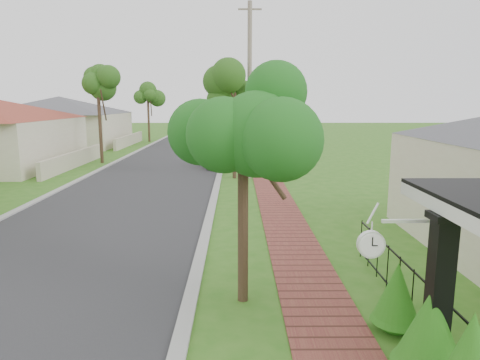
% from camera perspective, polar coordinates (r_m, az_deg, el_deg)
% --- Properties ---
extents(ground, '(160.00, 160.00, 0.00)m').
position_cam_1_polar(ground, '(8.06, -12.71, -20.06)').
color(ground, '#2F6919').
rests_on(ground, ground).
extents(road, '(7.00, 120.00, 0.02)m').
position_cam_1_polar(road, '(27.48, -10.14, 1.69)').
color(road, '#28282B').
rests_on(road, ground).
extents(kerb_right, '(0.30, 120.00, 0.10)m').
position_cam_1_polar(kerb_right, '(27.10, -2.50, 1.73)').
color(kerb_right, '#9E9E99').
rests_on(kerb_right, ground).
extents(kerb_left, '(0.30, 120.00, 0.10)m').
position_cam_1_polar(kerb_left, '(28.32, -17.44, 1.63)').
color(kerb_left, '#9E9E99').
rests_on(kerb_left, ground).
extents(sidewalk, '(1.50, 120.00, 0.03)m').
position_cam_1_polar(sidewalk, '(27.14, 2.99, 1.73)').
color(sidewalk, brown).
rests_on(sidewalk, ground).
extents(porch_post, '(0.48, 0.48, 2.52)m').
position_cam_1_polar(porch_post, '(7.12, 24.87, -14.93)').
color(porch_post, black).
rests_on(porch_post, ground).
extents(picket_fence, '(0.03, 8.02, 1.00)m').
position_cam_1_polar(picket_fence, '(8.32, 23.80, -15.57)').
color(picket_fence, black).
rests_on(picket_fence, ground).
extents(street_trees, '(10.70, 37.65, 5.89)m').
position_cam_1_polar(street_trees, '(33.93, -8.23, 11.04)').
color(street_trees, '#382619').
rests_on(street_trees, ground).
extents(hedge_row, '(0.94, 4.23, 1.81)m').
position_cam_1_polar(hedge_row, '(6.77, 26.11, -20.18)').
color(hedge_row, '#255F13').
rests_on(hedge_row, ground).
extents(far_house_grey, '(15.56, 15.56, 4.60)m').
position_cam_1_polar(far_house_grey, '(44.06, -22.78, 7.31)').
color(far_house_grey, beige).
rests_on(far_house_grey, ground).
extents(parked_car_red, '(1.91, 3.91, 1.28)m').
position_cam_1_polar(parked_car_red, '(27.08, -3.04, 3.09)').
color(parked_car_red, '#611D0E').
rests_on(parked_car_red, ground).
extents(parked_car_white, '(2.05, 4.45, 1.41)m').
position_cam_1_polar(parked_car_white, '(45.14, -2.57, 6.07)').
color(parked_car_white, white).
rests_on(parked_car_white, ground).
extents(near_tree, '(1.85, 1.85, 4.74)m').
position_cam_1_polar(near_tree, '(8.29, 0.42, 8.40)').
color(near_tree, '#382619').
rests_on(near_tree, ground).
extents(utility_pole, '(1.20, 0.24, 9.09)m').
position_cam_1_polar(utility_pole, '(22.84, 1.28, 11.72)').
color(utility_pole, gray).
rests_on(utility_pole, ground).
extents(station_clock, '(1.06, 0.13, 0.60)m').
position_cam_1_polar(station_clock, '(6.85, 17.38, -7.95)').
color(station_clock, white).
rests_on(station_clock, ground).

